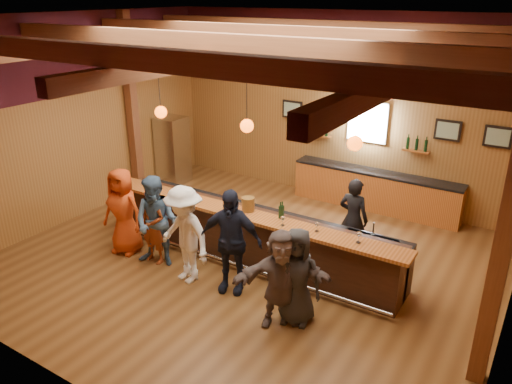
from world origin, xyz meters
TOP-DOWN VIEW (x-y plane):
  - room at (0.00, 0.06)m, footprint 9.04×9.00m
  - bar_counter at (0.02, 0.15)m, footprint 6.30×1.07m
  - back_bar_cabinet at (1.20, 3.72)m, footprint 4.00×0.52m
  - window at (0.80, 3.95)m, footprint 0.95×0.09m
  - framed_pictures at (1.67, 3.94)m, footprint 5.35×0.05m
  - wine_shelves at (0.80, 3.88)m, footprint 3.00×0.18m
  - pendant_lights at (0.00, 0.00)m, footprint 4.24×0.24m
  - stainless_fridge at (-4.10, 2.60)m, footprint 0.70×0.70m
  - customer_orange at (-2.30, -0.95)m, footprint 0.92×0.66m
  - customer_redvest at (-1.52, -0.94)m, footprint 0.56×0.38m
  - customer_denim at (-1.40, -0.97)m, footprint 1.00×0.86m
  - customer_white at (-0.57, -1.15)m, footprint 1.29×0.91m
  - customer_navy at (0.28, -0.97)m, footprint 1.19×0.76m
  - customer_brown at (1.49, -1.35)m, footprint 1.51×1.26m
  - customer_dark at (1.66, -1.17)m, footprint 0.88×0.69m
  - bartender at (1.62, 1.24)m, footprint 0.62×0.43m
  - ice_bucket at (0.05, -0.06)m, footprint 0.24×0.24m
  - bottle_a at (0.72, -0.02)m, footprint 0.07×0.07m
  - bottle_b at (0.75, -0.02)m, footprint 0.07×0.07m
  - glass_a at (-2.39, -0.15)m, footprint 0.07×0.07m
  - glass_b at (-2.04, -0.24)m, footprint 0.08×0.08m
  - glass_c at (-1.45, -0.20)m, footprint 0.09×0.09m
  - glass_d at (-1.24, -0.23)m, footprint 0.07×0.07m
  - glass_e at (-0.34, -0.12)m, footprint 0.09×0.09m
  - glass_f at (0.90, -0.27)m, footprint 0.08×0.08m
  - glass_g at (1.50, -0.15)m, footprint 0.08×0.08m
  - glass_h at (2.25, -0.17)m, footprint 0.09×0.09m

SIDE VIEW (x-z plane):
  - back_bar_cabinet at x=1.20m, z-range 0.00..0.95m
  - bar_counter at x=0.02m, z-range -0.03..1.08m
  - customer_redvest at x=-1.52m, z-range 0.00..1.51m
  - customer_dark at x=1.66m, z-range 0.00..1.60m
  - customer_brown at x=1.49m, z-range 0.00..1.62m
  - bartender at x=1.62m, z-range 0.00..1.64m
  - customer_orange at x=-2.30m, z-range 0.00..1.76m
  - customer_denim at x=-1.40m, z-range 0.00..1.77m
  - stainless_fridge at x=-4.10m, z-range 0.00..1.80m
  - customer_white at x=-0.57m, z-range 0.00..1.82m
  - customer_navy at x=0.28m, z-range 0.00..1.89m
  - glass_d at x=-1.24m, z-range 1.14..1.31m
  - glass_a at x=-2.39m, z-range 1.15..1.31m
  - bottle_a at x=0.72m, z-range 1.08..1.39m
  - glass_g at x=1.50m, z-range 1.15..1.33m
  - bottle_b at x=0.75m, z-range 1.07..1.40m
  - glass_f at x=0.90m, z-range 1.15..1.33m
  - ice_bucket at x=0.05m, z-range 1.11..1.37m
  - glass_b at x=-2.04m, z-range 1.15..1.33m
  - glass_e at x=-0.34m, z-range 1.15..1.35m
  - glass_c at x=-1.45m, z-range 1.15..1.35m
  - glass_h at x=2.25m, z-range 1.15..1.35m
  - wine_shelves at x=0.80m, z-range 1.47..1.77m
  - window at x=0.80m, z-range 1.57..2.52m
  - framed_pictures at x=1.67m, z-range 1.88..2.33m
  - pendant_lights at x=0.00m, z-range 2.02..3.39m
  - room at x=0.00m, z-range 0.95..5.47m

